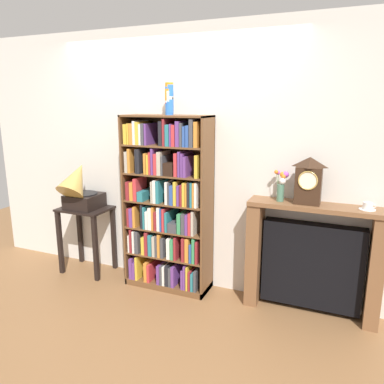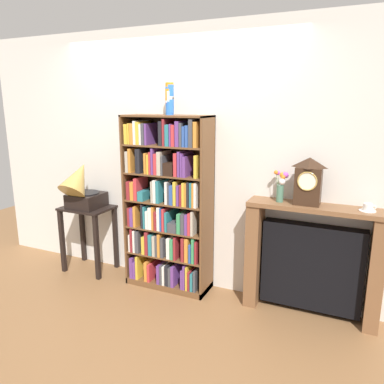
# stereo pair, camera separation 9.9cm
# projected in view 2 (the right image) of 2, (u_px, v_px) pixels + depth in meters

# --- Properties ---
(ground_plane) EXTENTS (8.17, 6.40, 0.02)m
(ground_plane) POSITION_uv_depth(u_px,v_px,m) (166.00, 288.00, 3.90)
(ground_plane) COLOR brown
(wall_back) EXTENTS (5.17, 0.08, 2.60)m
(wall_back) POSITION_uv_depth(u_px,v_px,m) (195.00, 161.00, 3.75)
(wall_back) COLOR silver
(wall_back) RESTS_ON ground
(bookshelf) EXTENTS (0.87, 0.33, 1.76)m
(bookshelf) POSITION_uv_depth(u_px,v_px,m) (167.00, 208.00, 3.75)
(bookshelf) COLOR brown
(bookshelf) RESTS_ON ground
(cup_stack) EXTENTS (0.08, 0.08, 0.30)m
(cup_stack) POSITION_uv_depth(u_px,v_px,m) (170.00, 99.00, 3.50)
(cup_stack) COLOR blue
(cup_stack) RESTS_ON bookshelf
(side_table_left) EXTENTS (0.54, 0.40, 0.74)m
(side_table_left) POSITION_uv_depth(u_px,v_px,m) (88.00, 225.00, 4.20)
(side_table_left) COLOR black
(side_table_left) RESTS_ON ground
(gramophone) EXTENTS (0.34, 0.51, 0.58)m
(gramophone) POSITION_uv_depth(u_px,v_px,m) (81.00, 187.00, 4.03)
(gramophone) COLOR black
(gramophone) RESTS_ON side_table_left
(fireplace_mantel) EXTENTS (1.15, 0.27, 1.02)m
(fireplace_mantel) POSITION_uv_depth(u_px,v_px,m) (312.00, 261.00, 3.32)
(fireplace_mantel) COLOR brown
(fireplace_mantel) RESTS_ON ground
(mantel_clock) EXTENTS (0.22, 0.15, 0.41)m
(mantel_clock) POSITION_uv_depth(u_px,v_px,m) (308.00, 181.00, 3.16)
(mantel_clock) COLOR #382316
(mantel_clock) RESTS_ON fireplace_mantel
(flower_vase) EXTENTS (0.13, 0.12, 0.27)m
(flower_vase) POSITION_uv_depth(u_px,v_px,m) (281.00, 185.00, 3.28)
(flower_vase) COLOR #4C7A60
(flower_vase) RESTS_ON fireplace_mantel
(teacup_with_saucer) EXTENTS (0.13, 0.13, 0.06)m
(teacup_with_saucer) POSITION_uv_depth(u_px,v_px,m) (368.00, 208.00, 3.01)
(teacup_with_saucer) COLOR white
(teacup_with_saucer) RESTS_ON fireplace_mantel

